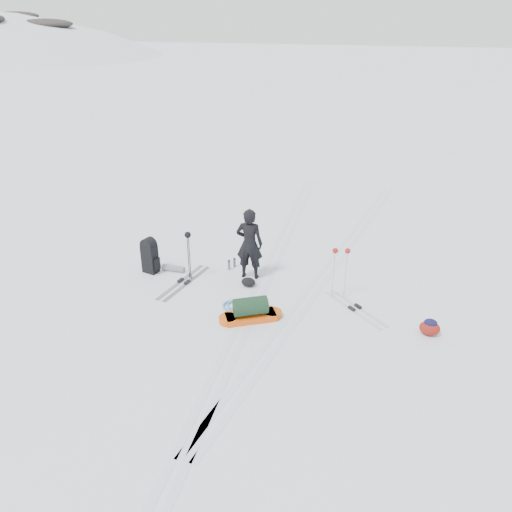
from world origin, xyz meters
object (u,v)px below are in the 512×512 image
Objects in this scene: skier at (249,244)px; pulk_sled at (251,311)px; ski_poles_black at (188,241)px; expedition_rucksack at (153,256)px.

pulk_sled is (0.62, -1.82, -0.70)m from skier.
ski_poles_black is at bearing 116.34° from pulk_sled.
skier is 1.42× the size of ski_poles_black.
skier is 2.49m from expedition_rucksack.
expedition_rucksack is (-2.40, -0.48, -0.47)m from skier.
pulk_sled is at bearing -49.68° from ski_poles_black.
ski_poles_black reaches higher than expedition_rucksack.
expedition_rucksack is at bearing 159.28° from ski_poles_black.
expedition_rucksack is 0.81× the size of ski_poles_black.
skier is at bearing 77.92° from pulk_sled.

